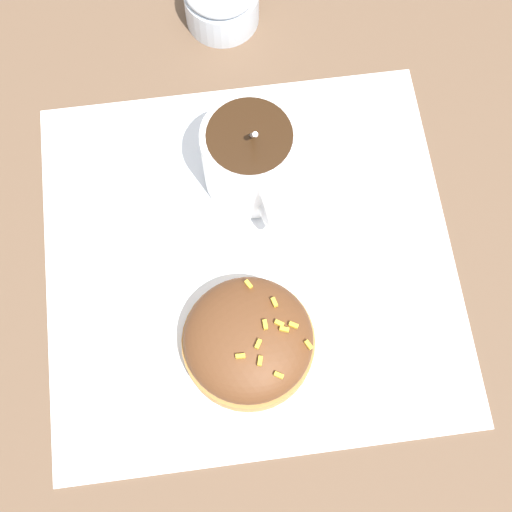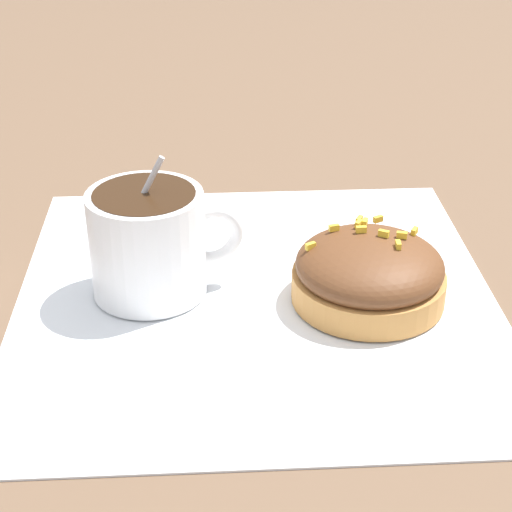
# 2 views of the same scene
# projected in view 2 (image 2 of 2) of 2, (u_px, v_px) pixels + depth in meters

# --- Properties ---
(ground_plane) EXTENTS (3.00, 3.00, 0.00)m
(ground_plane) POSITION_uv_depth(u_px,v_px,m) (256.00, 298.00, 0.59)
(ground_plane) COLOR brown
(paper_napkin) EXTENTS (0.37, 0.38, 0.00)m
(paper_napkin) POSITION_uv_depth(u_px,v_px,m) (256.00, 296.00, 0.59)
(paper_napkin) COLOR white
(paper_napkin) RESTS_ON ground_plane
(coffee_cup) EXTENTS (0.10, 0.08, 0.10)m
(coffee_cup) POSITION_uv_depth(u_px,v_px,m) (148.00, 240.00, 0.57)
(coffee_cup) COLOR white
(coffee_cup) RESTS_ON paper_napkin
(frosted_pastry) EXTENTS (0.10, 0.10, 0.05)m
(frosted_pastry) POSITION_uv_depth(u_px,v_px,m) (369.00, 270.00, 0.58)
(frosted_pastry) COLOR #C18442
(frosted_pastry) RESTS_ON paper_napkin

